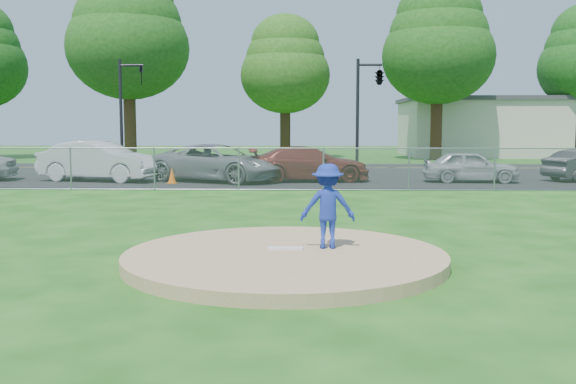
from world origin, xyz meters
name	(u,v)px	position (x,y,z in m)	size (l,w,h in m)	color
ground	(294,197)	(0.00, 10.00, 0.00)	(120.00, 120.00, 0.00)	#164D11
pitchers_mound	(285,258)	(0.00, 0.00, 0.10)	(5.40, 5.40, 0.20)	tan
pitching_rubber	(285,248)	(0.00, 0.20, 0.22)	(0.60, 0.15, 0.04)	white
chain_link_fence	(295,169)	(0.00, 12.00, 0.75)	(40.00, 0.06, 1.50)	gray
parking_lot	(297,180)	(0.00, 16.50, 0.01)	(50.00, 8.00, 0.01)	black
street	(298,168)	(0.00, 24.00, 0.00)	(60.00, 7.00, 0.01)	black
commercial_building	(514,127)	(16.00, 38.00, 2.16)	(16.40, 9.40, 4.30)	beige
tree_left	(128,32)	(-11.00, 31.00, 8.24)	(7.84, 7.84, 12.53)	#3B2715
tree_center	(285,64)	(-1.00, 34.00, 6.47)	(6.16, 6.16, 9.84)	#362113
tree_right	(438,42)	(9.00, 32.00, 7.65)	(7.28, 7.28, 11.63)	#392215
traffic_signal_left	(125,104)	(-8.76, 22.00, 3.36)	(1.28, 0.20, 5.60)	black
traffic_signal_center	(377,79)	(3.97, 22.00, 4.61)	(1.42, 2.48, 5.60)	black
pitcher	(328,206)	(0.72, 0.37, 0.93)	(0.94, 0.54, 1.46)	#1C329C
traffic_cone	(172,175)	(-4.90, 14.54, 0.32)	(0.32, 0.32, 0.63)	orange
parked_car_white	(99,161)	(-8.12, 15.61, 0.83)	(1.74, 5.00, 1.65)	silver
parked_car_gray	(217,163)	(-3.23, 15.49, 0.77)	(2.53, 5.49, 1.53)	gray
parked_car_darkred	(309,164)	(0.51, 15.66, 0.73)	(2.01, 4.94, 1.43)	maroon
parked_car_pearl	(470,166)	(7.04, 15.44, 0.65)	(1.51, 3.75, 1.28)	#AFB1B3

